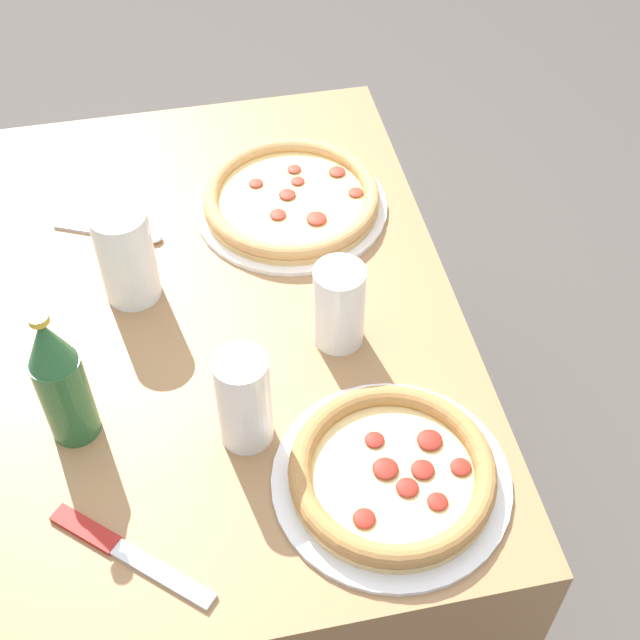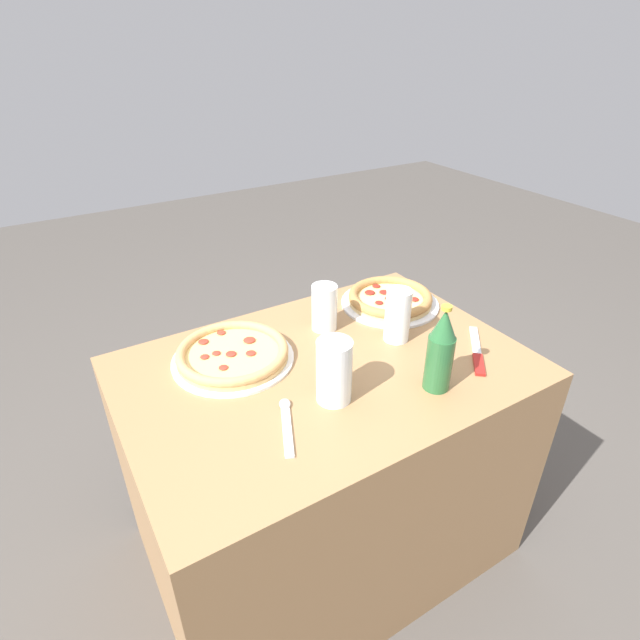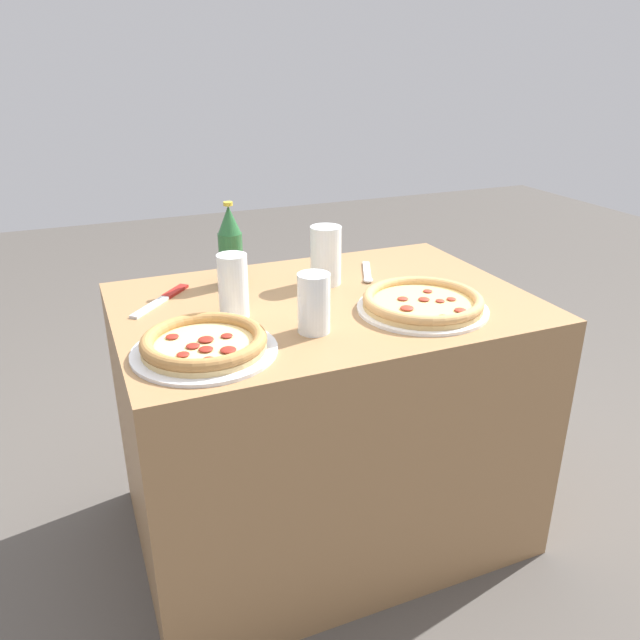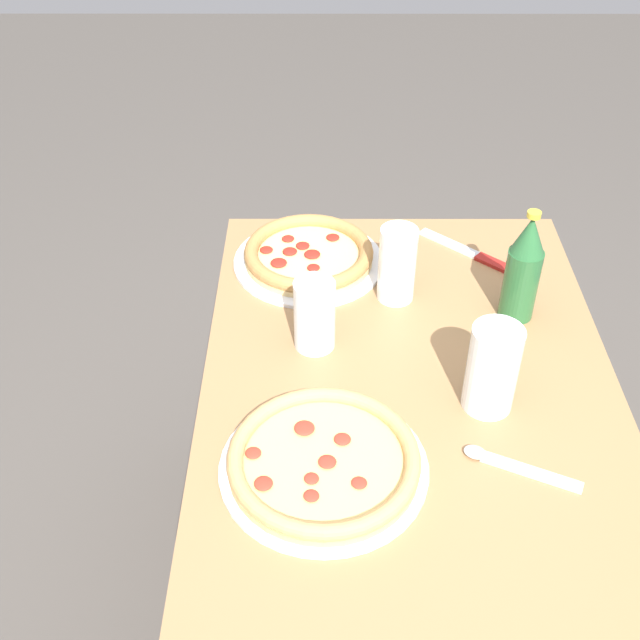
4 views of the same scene
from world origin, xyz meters
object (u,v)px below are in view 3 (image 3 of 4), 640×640
object	(u,v)px
pizza_salami	(204,344)
knife	(163,299)
glass_mango_juice	(233,289)
beer_bottle	(230,246)
spoon	(367,274)
pizza_pepperoni	(423,303)
glass_lemonade	(314,306)
glass_water	(326,259)

from	to	relation	value
pizza_salami	knife	bearing A→B (deg)	-85.02
glass_mango_juice	knife	distance (m)	0.23
beer_bottle	spoon	xyz separation A→B (m)	(-0.37, 0.08, -0.10)
spoon	pizza_pepperoni	bearing A→B (deg)	91.59
glass_mango_juice	spoon	xyz separation A→B (m)	(-0.43, -0.14, -0.07)
pizza_pepperoni	spoon	size ratio (longest dim) A/B	1.81
pizza_salami	spoon	size ratio (longest dim) A/B	1.74
pizza_pepperoni	pizza_salami	bearing A→B (deg)	3.11
glass_lemonade	beer_bottle	xyz separation A→B (m)	(0.09, -0.38, 0.04)
glass_water	beer_bottle	world-z (taller)	beer_bottle
knife	glass_mango_juice	bearing A→B (deg)	129.47
glass_mango_juice	spoon	distance (m)	0.46
glass_water	pizza_pepperoni	bearing A→B (deg)	117.67
glass_lemonade	spoon	xyz separation A→B (m)	(-0.29, -0.30, -0.06)
pizza_salami	glass_water	distance (m)	0.51
pizza_pepperoni	glass_lemonade	distance (m)	0.30
glass_mango_juice	knife	world-z (taller)	glass_mango_juice
pizza_pepperoni	glass_mango_juice	world-z (taller)	glass_mango_juice
glass_water	glass_mango_juice	size ratio (longest dim) A/B	1.04
pizza_salami	glass_lemonade	bearing A→B (deg)	-176.83
pizza_salami	beer_bottle	distance (m)	0.44
glass_water	beer_bottle	distance (m)	0.26
glass_water	knife	world-z (taller)	glass_water
glass_water	spoon	xyz separation A→B (m)	(-0.13, -0.01, -0.07)
glass_lemonade	spoon	world-z (taller)	glass_lemonade
pizza_salami	pizza_pepperoni	bearing A→B (deg)	-176.89
beer_bottle	glass_water	bearing A→B (deg)	158.82
knife	spoon	world-z (taller)	spoon
pizza_salami	knife	distance (m)	0.34
glass_mango_juice	knife	bearing A→B (deg)	-50.53
pizza_pepperoni	knife	size ratio (longest dim) A/B	1.68
glass_water	beer_bottle	xyz separation A→B (m)	(0.24, -0.09, 0.04)
pizza_salami	glass_water	xyz separation A→B (m)	(-0.41, -0.30, 0.05)
glass_water	pizza_salami	bearing A→B (deg)	36.65
pizza_salami	knife	xyz separation A→B (m)	(0.03, -0.34, -0.02)
beer_bottle	glass_lemonade	bearing A→B (deg)	102.88
beer_bottle	spoon	size ratio (longest dim) A/B	1.28
pizza_pepperoni	spoon	bearing A→B (deg)	-88.41
pizza_salami	beer_bottle	bearing A→B (deg)	-113.00
glass_mango_juice	glass_lemonade	xyz separation A→B (m)	(-0.14, 0.16, -0.01)
pizza_pepperoni	knife	world-z (taller)	pizza_pepperoni
spoon	glass_water	bearing A→B (deg)	5.72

